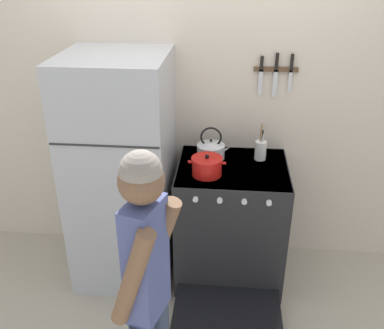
{
  "coord_description": "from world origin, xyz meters",
  "views": [
    {
      "loc": [
        0.26,
        -3.04,
        2.3
      ],
      "look_at": [
        0.02,
        -0.49,
        1.01
      ],
      "focal_mm": 40.0,
      "sensor_mm": 36.0,
      "label": 1
    }
  ],
  "objects_px": {
    "refrigerator": "(122,173)",
    "utensil_jar": "(261,150)",
    "person": "(148,290)",
    "dutch_oven_pot": "(207,166)",
    "tea_kettle": "(211,149)",
    "stove_range": "(230,225)"
  },
  "relations": [
    {
      "from": "person",
      "to": "refrigerator",
      "type": "bearing_deg",
      "value": 35.59
    },
    {
      "from": "stove_range",
      "to": "utensil_jar",
      "type": "bearing_deg",
      "value": 42.69
    },
    {
      "from": "utensil_jar",
      "to": "person",
      "type": "distance_m",
      "value": 1.51
    },
    {
      "from": "stove_range",
      "to": "person",
      "type": "xyz_separation_m",
      "value": [
        -0.38,
        -1.21,
        0.46
      ]
    },
    {
      "from": "refrigerator",
      "to": "tea_kettle",
      "type": "relative_size",
      "value": 6.74
    },
    {
      "from": "refrigerator",
      "to": "stove_range",
      "type": "xyz_separation_m",
      "value": [
        0.8,
        -0.02,
        -0.39
      ]
    },
    {
      "from": "utensil_jar",
      "to": "person",
      "type": "xyz_separation_m",
      "value": [
        -0.57,
        -1.39,
        -0.09
      ]
    },
    {
      "from": "dutch_oven_pot",
      "to": "utensil_jar",
      "type": "xyz_separation_m",
      "value": [
        0.37,
        0.28,
        0.01
      ]
    },
    {
      "from": "tea_kettle",
      "to": "person",
      "type": "relative_size",
      "value": 0.16
    },
    {
      "from": "stove_range",
      "to": "tea_kettle",
      "type": "distance_m",
      "value": 0.59
    },
    {
      "from": "stove_range",
      "to": "refrigerator",
      "type": "bearing_deg",
      "value": 178.75
    },
    {
      "from": "dutch_oven_pot",
      "to": "tea_kettle",
      "type": "distance_m",
      "value": 0.27
    },
    {
      "from": "tea_kettle",
      "to": "utensil_jar",
      "type": "bearing_deg",
      "value": 1.16
    },
    {
      "from": "stove_range",
      "to": "tea_kettle",
      "type": "xyz_separation_m",
      "value": [
        -0.16,
        0.17,
        0.54
      ]
    },
    {
      "from": "tea_kettle",
      "to": "dutch_oven_pot",
      "type": "bearing_deg",
      "value": -92.91
    },
    {
      "from": "stove_range",
      "to": "utensil_jar",
      "type": "height_order",
      "value": "utensil_jar"
    },
    {
      "from": "person",
      "to": "stove_range",
      "type": "bearing_deg",
      "value": -0.5
    },
    {
      "from": "refrigerator",
      "to": "utensil_jar",
      "type": "height_order",
      "value": "refrigerator"
    },
    {
      "from": "stove_range",
      "to": "tea_kettle",
      "type": "height_order",
      "value": "tea_kettle"
    },
    {
      "from": "stove_range",
      "to": "dutch_oven_pot",
      "type": "bearing_deg",
      "value": -151.46
    },
    {
      "from": "stove_range",
      "to": "dutch_oven_pot",
      "type": "distance_m",
      "value": 0.57
    },
    {
      "from": "dutch_oven_pot",
      "to": "utensil_jar",
      "type": "distance_m",
      "value": 0.46
    }
  ]
}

